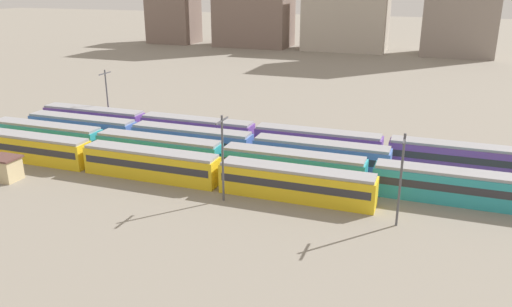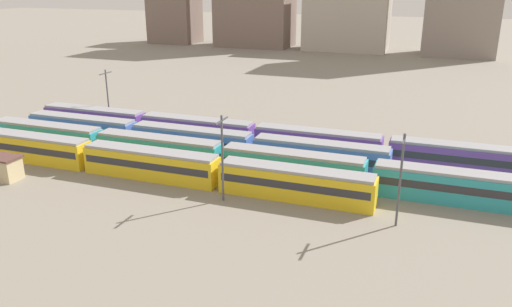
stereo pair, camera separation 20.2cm
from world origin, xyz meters
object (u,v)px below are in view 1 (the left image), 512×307
object	(u,v)px
signal_hut	(5,168)
train_track_0	(151,164)
catenary_pole_2	(401,176)
train_track_2	(191,141)
catenary_pole_0	(223,154)
catenary_pole_1	(107,95)
train_track_3	(317,143)
train_track_1	(293,166)

from	to	relation	value
signal_hut	train_track_0	bearing A→B (deg)	22.02
catenary_pole_2	train_track_2	bearing A→B (deg)	155.90
catenary_pole_0	catenary_pole_1	xyz separation A→B (m)	(-30.69, 21.97, -0.20)
train_track_3	catenary_pole_2	distance (m)	22.82
catenary_pole_0	catenary_pole_1	distance (m)	37.74
train_track_1	catenary_pole_1	distance (m)	38.95
train_track_0	signal_hut	world-z (taller)	train_track_0
train_track_3	catenary_pole_2	xyz separation A→B (m)	(12.73, -18.60, 3.55)
train_track_0	train_track_1	size ratio (longest dim) A/B	0.60
train_track_2	train_track_3	world-z (taller)	same
train_track_1	train_track_3	world-z (taller)	same
train_track_1	signal_hut	world-z (taller)	train_track_1
train_track_1	train_track_2	world-z (taller)	same
train_track_1	train_track_3	distance (m)	10.42
train_track_3	catenary_pole_0	world-z (taller)	catenary_pole_0
catenary_pole_0	catenary_pole_1	bearing A→B (deg)	144.41
train_track_0	train_track_3	xyz separation A→B (m)	(17.64, 15.60, 0.00)
train_track_0	train_track_3	bearing A→B (deg)	41.49
train_track_3	catenary_pole_2	bearing A→B (deg)	-55.61
train_track_0	catenary_pole_2	size ratio (longest dim) A/B	5.68
train_track_2	catenary_pole_1	world-z (taller)	catenary_pole_1
train_track_3	train_track_0	bearing A→B (deg)	-138.51
train_track_0	train_track_1	xyz separation A→B (m)	(17.00, 5.20, 0.00)
catenary_pole_1	catenary_pole_2	world-z (taller)	catenary_pole_2
catenary_pole_1	signal_hut	distance (m)	25.85
train_track_2	catenary_pole_1	size ratio (longest dim) A/B	5.81
train_track_2	signal_hut	distance (m)	24.26
train_track_0	train_track_2	bearing A→B (deg)	87.72
train_track_3	catenary_pole_0	distance (m)	20.26
catenary_pole_2	catenary_pole_1	bearing A→B (deg)	156.46
train_track_2	train_track_3	size ratio (longest dim) A/B	0.60
train_track_2	catenary_pole_1	distance (m)	21.73
train_track_1	catenary_pole_0	bearing A→B (deg)	-123.83
train_track_1	catenary_pole_2	distance (m)	16.08
train_track_3	catenary_pole_1	bearing A→B (deg)	175.26
train_track_0	catenary_pole_0	distance (m)	12.33
train_track_2	catenary_pole_0	bearing A→B (deg)	-51.51
train_track_2	catenary_pole_2	bearing A→B (deg)	-24.10
train_track_0	train_track_1	bearing A→B (deg)	17.01
train_track_1	signal_hut	distance (m)	35.79
train_track_0	catenary_pole_0	xyz separation A→B (m)	(11.31, -3.30, 3.64)
catenary_pole_0	catenary_pole_2	bearing A→B (deg)	0.89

